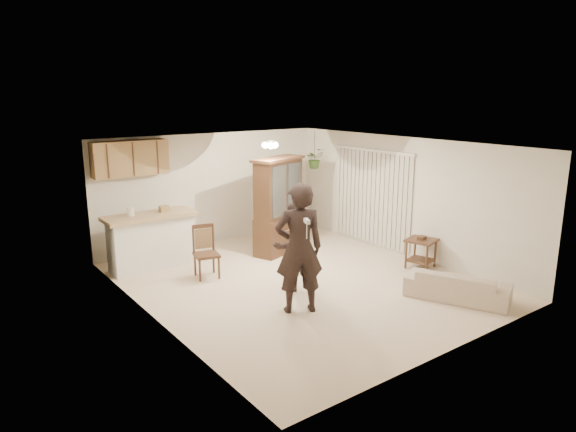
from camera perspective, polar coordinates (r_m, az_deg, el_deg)
floor at (r=9.48m, az=1.28°, el=-7.30°), size 6.50×6.50×0.00m
ceiling at (r=8.90m, az=1.37°, el=7.92°), size 5.50×6.50×0.02m
wall_back at (r=11.79m, az=-8.43°, el=3.03°), size 5.50×0.02×2.50m
wall_front at (r=6.93m, az=18.09°, el=-4.97°), size 5.50×0.02×2.50m
wall_left at (r=7.78m, az=-14.90°, el=-2.74°), size 0.02×6.50×2.50m
wall_right at (r=10.97m, az=12.75°, el=2.06°), size 0.02×6.50×2.50m
breakfast_bar at (r=10.41m, az=-14.91°, el=-2.94°), size 1.60×0.55×1.00m
bar_top at (r=10.27m, az=-15.10°, el=0.01°), size 1.75×0.70×0.08m
upper_cabinets at (r=10.74m, az=-17.13°, el=6.15°), size 1.50×0.34×0.70m
vertical_blinds at (r=11.57m, az=9.22°, el=2.05°), size 0.06×2.30×2.10m
ceiling_fixture at (r=9.99m, az=-1.99°, el=7.96°), size 0.36×0.36×0.20m
hanging_plant at (r=12.26m, az=2.96°, el=6.40°), size 0.43×0.37×0.48m
plant_cord at (r=12.23m, az=2.98°, el=7.92°), size 0.01×0.01×0.65m
sofa at (r=9.03m, az=18.37°, el=-6.61°), size 1.44×2.01×0.73m
adult at (r=7.96m, az=1.24°, el=-4.54°), size 0.78×0.67×1.80m
child at (r=8.94m, az=0.57°, el=-4.01°), size 0.71×0.59×1.35m
china_hutch at (r=10.91m, az=-1.07°, el=1.08°), size 1.40×0.91×2.06m
side_table at (r=10.44m, az=14.53°, el=-4.00°), size 0.66×0.66×0.65m
chair_bar at (r=9.73m, az=-9.01°, el=-5.18°), size 0.52×0.52×0.98m
chair_hutch_left at (r=11.06m, az=-0.95°, el=-2.41°), size 0.70×0.70×1.17m
chair_hutch_right at (r=12.83m, az=0.41°, el=-0.38°), size 0.49×0.49×1.00m
controller_adult at (r=7.32m, az=2.11°, el=-0.58°), size 0.13×0.19×0.06m
controller_child at (r=8.56m, az=1.79°, el=-2.89°), size 0.06×0.14×0.04m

